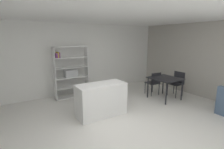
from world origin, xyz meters
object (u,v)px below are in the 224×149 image
(open_bookshelf, at_px, (70,72))
(dining_chair_far, at_px, (154,82))
(kitchen_island, at_px, (101,100))
(dining_chair_window_side, at_px, (177,81))
(dining_table, at_px, (165,80))

(open_bookshelf, relative_size, dining_chair_far, 2.11)
(kitchen_island, relative_size, dining_chair_window_side, 1.51)
(kitchen_island, distance_m, dining_chair_window_side, 3.15)
(dining_table, bearing_deg, dining_chair_window_side, 0.29)
(dining_chair_far, relative_size, dining_chair_window_side, 0.97)
(dining_table, height_order, dining_chair_far, dining_chair_far)
(dining_table, xyz_separation_m, dining_chair_far, (-0.01, 0.50, -0.16))
(open_bookshelf, xyz_separation_m, dining_table, (2.68, -1.94, -0.25))
(open_bookshelf, height_order, dining_table, open_bookshelf)
(dining_chair_far, bearing_deg, kitchen_island, 16.08)
(dining_chair_window_side, bearing_deg, open_bookshelf, -122.01)
(open_bookshelf, distance_m, dining_table, 3.32)
(kitchen_island, distance_m, dining_chair_far, 2.52)
(dining_table, relative_size, dining_chair_far, 1.10)
(dining_chair_window_side, bearing_deg, dining_chair_far, -128.28)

